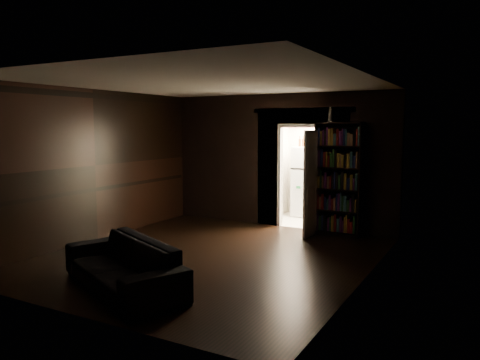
# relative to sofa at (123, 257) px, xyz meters

# --- Properties ---
(ground) EXTENTS (5.50, 5.50, 0.00)m
(ground) POSITION_rel_sofa_xyz_m (0.20, 1.81, -0.42)
(ground) COLOR black
(ground) RESTS_ON ground
(room_walls) EXTENTS (5.02, 5.61, 2.84)m
(room_walls) POSITION_rel_sofa_xyz_m (0.19, 2.88, 1.26)
(room_walls) COLOR black
(room_walls) RESTS_ON ground
(kitchen_alcove) EXTENTS (2.20, 1.80, 2.60)m
(kitchen_alcove) POSITION_rel_sofa_xyz_m (0.70, 5.68, 0.79)
(kitchen_alcove) COLOR beige
(kitchen_alcove) RESTS_ON ground
(sofa) EXTENTS (2.37, 1.77, 0.84)m
(sofa) POSITION_rel_sofa_xyz_m (0.00, 0.00, 0.00)
(sofa) COLOR black
(sofa) RESTS_ON ground
(bookshelf) EXTENTS (0.95, 0.67, 2.20)m
(bookshelf) POSITION_rel_sofa_xyz_m (1.55, 4.36, 0.68)
(bookshelf) COLOR black
(bookshelf) RESTS_ON ground
(refrigerator) EXTENTS (0.85, 0.80, 1.65)m
(refrigerator) POSITION_rel_sofa_xyz_m (0.41, 5.92, 0.41)
(refrigerator) COLOR silver
(refrigerator) RESTS_ON ground
(door) EXTENTS (0.12, 0.85, 2.05)m
(door) POSITION_rel_sofa_xyz_m (1.13, 4.11, 0.61)
(door) COLOR white
(door) RESTS_ON ground
(figurine) EXTENTS (0.13, 0.13, 0.30)m
(figurine) POSITION_rel_sofa_xyz_m (1.37, 4.31, 1.93)
(figurine) COLOR silver
(figurine) RESTS_ON bookshelf
(bottles) EXTENTS (0.61, 0.09, 0.25)m
(bottles) POSITION_rel_sofa_xyz_m (0.40, 5.86, 1.35)
(bottles) COLOR black
(bottles) RESTS_ON refrigerator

